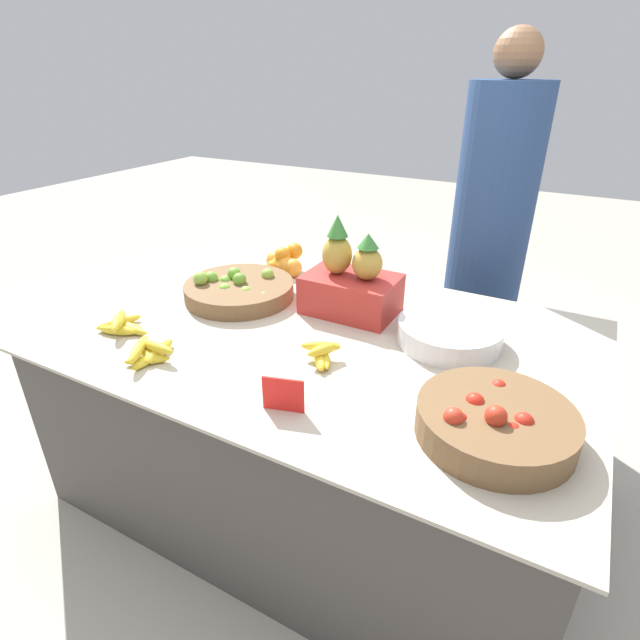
{
  "coord_description": "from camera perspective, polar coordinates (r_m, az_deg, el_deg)",
  "views": [
    {
      "loc": [
        0.72,
        -1.31,
        1.49
      ],
      "look_at": [
        0.0,
        0.0,
        0.73
      ],
      "focal_mm": 28.0,
      "sensor_mm": 36.0,
      "label": 1
    }
  ],
  "objects": [
    {
      "name": "ground_plane",
      "position": [
        2.11,
        0.0,
        -17.95
      ],
      "size": [
        12.0,
        12.0,
        0.0
      ],
      "primitive_type": "plane",
      "color": "#ADA599"
    },
    {
      "name": "market_table",
      "position": [
        1.89,
        0.0,
        -10.61
      ],
      "size": [
        1.78,
        1.17,
        0.68
      ],
      "color": "#4C4742",
      "rests_on": "ground_plane"
    },
    {
      "name": "lime_bowl",
      "position": [
        1.97,
        -9.23,
        3.48
      ],
      "size": [
        0.42,
        0.42,
        0.11
      ],
      "color": "brown",
      "rests_on": "market_table"
    },
    {
      "name": "tomato_basket",
      "position": [
        1.3,
        19.36,
        -10.96
      ],
      "size": [
        0.38,
        0.38,
        0.12
      ],
      "color": "brown",
      "rests_on": "market_table"
    },
    {
      "name": "orange_pile",
      "position": [
        2.2,
        -4.22,
        6.58
      ],
      "size": [
        0.2,
        0.17,
        0.12
      ],
      "color": "orange",
      "rests_on": "market_table"
    },
    {
      "name": "metal_bowl",
      "position": [
        1.68,
        14.57,
        -1.45
      ],
      "size": [
        0.34,
        0.34,
        0.07
      ],
      "color": "silver",
      "rests_on": "market_table"
    },
    {
      "name": "price_sign",
      "position": [
        1.31,
        -4.22,
        -8.51
      ],
      "size": [
        0.11,
        0.04,
        0.1
      ],
      "rotation": [
        0.0,
        0.0,
        0.29
      ],
      "color": "red",
      "rests_on": "market_table"
    },
    {
      "name": "produce_crate",
      "position": [
        1.81,
        3.54,
        4.15
      ],
      "size": [
        0.33,
        0.23,
        0.36
      ],
      "color": "#B22D28",
      "rests_on": "market_table"
    },
    {
      "name": "banana_bunch_middle_left",
      "position": [
        1.83,
        -21.78,
        -0.48
      ],
      "size": [
        0.19,
        0.18,
        0.06
      ],
      "color": "yellow",
      "rests_on": "market_table"
    },
    {
      "name": "banana_bunch_front_left",
      "position": [
        1.62,
        -18.89,
        -3.5
      ],
      "size": [
        0.16,
        0.2,
        0.06
      ],
      "color": "yellow",
      "rests_on": "market_table"
    },
    {
      "name": "banana_bunch_middle_right",
      "position": [
        1.53,
        0.18,
        -3.78
      ],
      "size": [
        0.13,
        0.15,
        0.06
      ],
      "color": "yellow",
      "rests_on": "market_table"
    },
    {
      "name": "vendor_person",
      "position": [
        2.45,
        18.6,
        8.09
      ],
      "size": [
        0.35,
        0.35,
        1.64
      ],
      "color": "navy",
      "rests_on": "ground_plane"
    }
  ]
}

